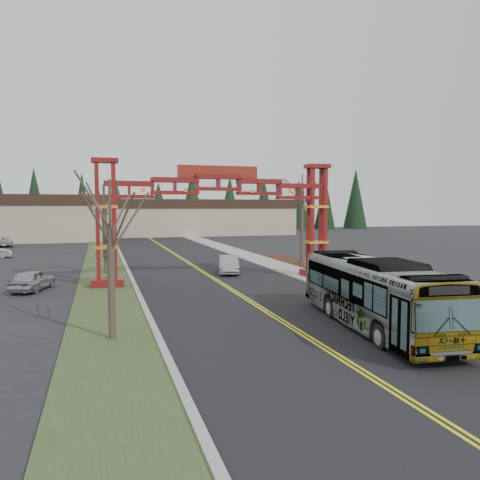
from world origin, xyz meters
name	(u,v)px	position (x,y,z in m)	size (l,w,h in m)	color
ground	(334,355)	(0.00, 0.00, 0.00)	(200.00, 200.00, 0.00)	black
road	(199,270)	(0.00, 25.00, 0.01)	(12.00, 110.00, 0.02)	black
lane_line_left	(198,269)	(-0.12, 25.00, 0.03)	(0.12, 100.00, 0.01)	yellow
lane_line_right	(201,269)	(0.12, 25.00, 0.03)	(0.12, 100.00, 0.01)	yellow
curb_right	(264,266)	(6.15, 25.00, 0.07)	(0.30, 110.00, 0.15)	#9D9E99
sidewalk_right	(279,266)	(7.60, 25.00, 0.08)	(2.60, 110.00, 0.14)	gray
landscape_strip	(402,293)	(10.20, 10.00, 0.06)	(2.60, 50.00, 0.12)	black
grass_median	(106,273)	(-8.00, 25.00, 0.04)	(4.00, 110.00, 0.08)	#314723
curb_left	(128,272)	(-6.15, 25.00, 0.07)	(0.30, 110.00, 0.15)	#9D9E99
gateway_arch	(218,201)	(0.00, 18.00, 5.98)	(18.20, 1.60, 8.90)	#570B10
retail_building_east	(192,217)	(10.00, 79.95, 3.51)	(38.00, 20.30, 7.00)	tan
conifer_treeline	(139,203)	(0.25, 92.00, 6.49)	(116.10, 5.60, 13.00)	black
transit_bus	(374,293)	(3.61, 2.99, 1.62)	(2.73, 11.66, 3.25)	#97999E
silver_sedan	(229,265)	(1.90, 22.00, 0.75)	(1.59, 4.56, 1.50)	#A5A8AD
parked_car_near_a	(32,280)	(-12.80, 18.00, 0.72)	(1.69, 4.21, 1.43)	#A3A3AB
parked_car_far_b	(3,242)	(-21.44, 56.55, 0.68)	(2.24, 4.86, 1.35)	silver
bare_tree_median_near	(110,229)	(-8.00, 4.38, 4.66)	(3.08, 3.08, 6.71)	#382D26
bare_tree_median_mid	(105,210)	(-8.00, 24.36, 5.35)	(3.30, 3.30, 7.56)	#382D26
bare_tree_median_far	(103,205)	(-8.00, 37.03, 5.73)	(3.33, 3.33, 7.96)	#382D26
bare_tree_right_far	(302,198)	(10.00, 25.24, 6.46)	(3.28, 3.28, 8.67)	#382D26
street_sign	(351,260)	(9.65, 15.49, 1.61)	(0.51, 0.09, 2.23)	#3F3F44
barrel_south	(339,274)	(9.06, 16.17, 0.45)	(0.48, 0.48, 0.89)	orange
barrel_mid	(322,271)	(8.65, 18.21, 0.45)	(0.48, 0.48, 0.89)	orange
barrel_north	(308,263)	(9.64, 23.06, 0.51)	(0.55, 0.55, 1.01)	orange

